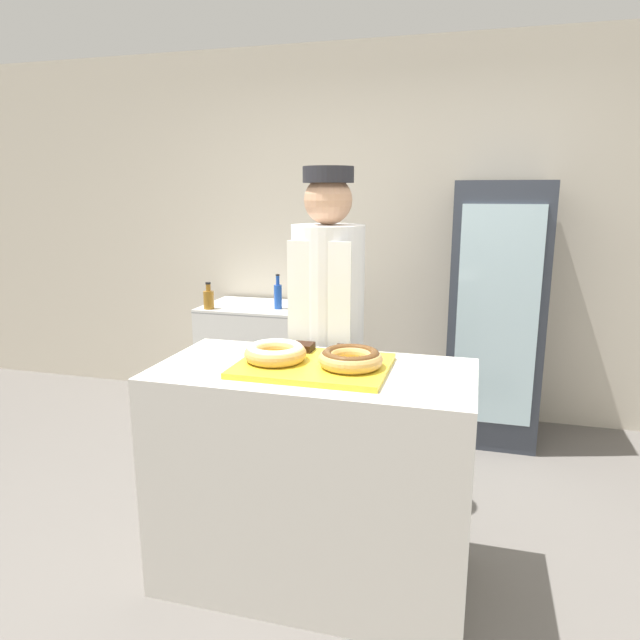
{
  "coord_description": "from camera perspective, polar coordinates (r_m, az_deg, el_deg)",
  "views": [
    {
      "loc": [
        0.62,
        -2.12,
        1.66
      ],
      "look_at": [
        0.0,
        0.1,
        1.14
      ],
      "focal_mm": 32.0,
      "sensor_mm": 36.0,
      "label": 1
    }
  ],
  "objects": [
    {
      "name": "beverage_fridge",
      "position": [
        3.98,
        17.14,
        0.63
      ],
      "size": [
        0.59,
        0.6,
        1.72
      ],
      "color": "#333842",
      "rests_on": "ground_plane"
    },
    {
      "name": "donut_light_glaze",
      "position": [
        2.34,
        -4.48,
        -3.2
      ],
      "size": [
        0.26,
        0.26,
        0.07
      ],
      "color": "tan",
      "rests_on": "serving_tray"
    },
    {
      "name": "wall_back",
      "position": [
        4.31,
        7.29,
        8.53
      ],
      "size": [
        8.0,
        0.06,
        2.7
      ],
      "color": "beige",
      "rests_on": "ground_plane"
    },
    {
      "name": "baker_person",
      "position": [
        2.86,
        0.75,
        -1.62
      ],
      "size": [
        0.36,
        0.36,
        1.77
      ],
      "color": "#4C4C51",
      "rests_on": "ground_plane"
    },
    {
      "name": "chest_freezer",
      "position": [
        4.37,
        -5.79,
        -3.81
      ],
      "size": [
        0.85,
        0.58,
        0.83
      ],
      "color": "silver",
      "rests_on": "ground_plane"
    },
    {
      "name": "brownie_back_left",
      "position": [
        2.48,
        -1.71,
        -2.71
      ],
      "size": [
        0.09,
        0.09,
        0.03
      ],
      "color": "black",
      "rests_on": "serving_tray"
    },
    {
      "name": "bottle_amber",
      "position": [
        4.19,
        -11.07,
        2.1
      ],
      "size": [
        0.08,
        0.08,
        0.19
      ],
      "color": "#99661E",
      "rests_on": "chest_freezer"
    },
    {
      "name": "brownie_back_right",
      "position": [
        2.44,
        2.55,
        -3.02
      ],
      "size": [
        0.09,
        0.09,
        0.03
      ],
      "color": "black",
      "rests_on": "serving_tray"
    },
    {
      "name": "ground_plane",
      "position": [
        2.76,
        -0.61,
        -24.12
      ],
      "size": [
        14.0,
        14.0,
        0.0
      ],
      "primitive_type": "plane",
      "color": "#66605B"
    },
    {
      "name": "donut_chocolate_glaze",
      "position": [
        2.25,
        3.09,
        -3.79
      ],
      "size": [
        0.26,
        0.26,
        0.07
      ],
      "color": "tan",
      "rests_on": "serving_tray"
    },
    {
      "name": "bottle_blue",
      "position": [
        4.12,
        -4.23,
        2.47
      ],
      "size": [
        0.06,
        0.06,
        0.25
      ],
      "color": "#1E4CB2",
      "rests_on": "chest_freezer"
    },
    {
      "name": "bottle_amber_b",
      "position": [
        3.98,
        -2.13,
        1.86
      ],
      "size": [
        0.08,
        0.08,
        0.21
      ],
      "color": "#99661E",
      "rests_on": "chest_freezer"
    },
    {
      "name": "display_counter",
      "position": [
        2.51,
        -0.63,
        -15.34
      ],
      "size": [
        1.29,
        0.65,
        0.96
      ],
      "color": "beige",
      "rests_on": "ground_plane"
    },
    {
      "name": "serving_tray",
      "position": [
        2.32,
        -0.66,
        -4.58
      ],
      "size": [
        0.6,
        0.46,
        0.02
      ],
      "color": "yellow",
      "rests_on": "display_counter"
    }
  ]
}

